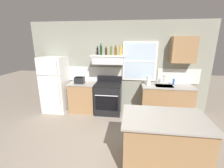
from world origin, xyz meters
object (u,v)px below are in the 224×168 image
bottle_amber_wine (116,51)px  dish_soap_bottle (174,82)px  paper_towel_roll (149,80)px  bottle_dark_green_wine (101,50)px  bottle_olive_oil_square (111,51)px  toaster (80,80)px  bottle_champagne_gold_foil (121,50)px  kitchen_island (163,141)px  refrigerator (55,84)px  bottle_balsamic_dark (98,51)px  bottle_brown_stout (106,51)px  stove_range (108,98)px

bottle_amber_wine → dish_soap_bottle: bearing=3.2°
paper_towel_roll → dish_soap_bottle: 0.72m
bottle_dark_green_wine → dish_soap_bottle: size_ratio=1.79×
bottle_olive_oil_square → bottle_amber_wine: bottle_amber_wine is taller
toaster → bottle_champagne_gold_foil: bottle_champagne_gold_foil is taller
bottle_olive_oil_square → bottle_amber_wine: (0.13, -0.06, 0.00)m
bottle_amber_wine → kitchen_island: bearing=-62.0°
refrigerator → bottle_balsamic_dark: (1.32, 0.18, 1.01)m
toaster → bottle_olive_oil_square: (0.94, 0.14, 0.85)m
refrigerator → bottle_brown_stout: bearing=3.5°
stove_range → bottle_balsamic_dark: bearing=154.9°
kitchen_island → bottle_brown_stout: bearing=123.6°
toaster → bottle_balsamic_dark: bearing=19.7°
bottle_amber_wine → dish_soap_bottle: (1.67, 0.09, -0.86)m
bottle_champagne_gold_foil → kitchen_island: bearing=-65.2°
bottle_brown_stout → kitchen_island: (1.31, -1.97, -1.39)m
toaster → bottle_balsamic_dark: size_ratio=1.19×
stove_range → bottle_amber_wine: 1.41m
bottle_brown_stout → stove_range: bearing=-48.1°
bottle_olive_oil_square → paper_towel_roll: (1.09, -0.06, -0.81)m
kitchen_island → bottle_balsamic_dark: bearing=127.5°
bottle_olive_oil_square → bottle_champagne_gold_foil: 0.28m
bottle_dark_green_wine → bottle_olive_oil_square: (0.28, 0.05, -0.02)m
toaster → bottle_brown_stout: bottle_brown_stout is taller
stove_range → bottle_champagne_gold_foil: bottle_champagne_gold_foil is taller
refrigerator → bottle_balsamic_dark: 1.67m
paper_towel_roll → dish_soap_bottle: size_ratio=1.50×
refrigerator → bottle_champagne_gold_foil: (2.00, 0.07, 1.03)m
bottle_dark_green_wine → bottle_champagne_gold_foil: bottle_dark_green_wine is taller
refrigerator → toaster: 0.80m
stove_range → bottle_balsamic_dark: (-0.33, 0.16, 1.39)m
bottle_balsamic_dark → bottle_amber_wine: bottle_amber_wine is taller
kitchen_island → toaster: bearing=138.5°
bottle_olive_oil_square → bottle_amber_wine: size_ratio=0.99×
bottle_olive_oil_square → bottle_balsamic_dark: bearing=172.4°
bottle_balsamic_dark → bottle_amber_wine: 0.56m
bottle_champagne_gold_foil → dish_soap_bottle: (1.53, 0.09, -0.88)m
bottle_balsamic_dark → dish_soap_bottle: bottle_balsamic_dark is taller
stove_range → refrigerator: bearing=-179.2°
refrigerator → stove_range: (1.65, 0.02, -0.38)m
bottle_dark_green_wine → bottle_brown_stout: (0.14, 0.02, -0.03)m
bottle_champagne_gold_foil → dish_soap_bottle: bottle_champagne_gold_foil is taller
bottle_champagne_gold_foil → paper_towel_roll: bottle_champagne_gold_foil is taller
bottle_brown_stout → paper_towel_roll: bearing=-1.7°
bottle_brown_stout → paper_towel_roll: bottle_brown_stout is taller
bottle_brown_stout → bottle_olive_oil_square: size_ratio=0.89×
refrigerator → bottle_olive_oil_square: bearing=4.1°
dish_soap_bottle → kitchen_island: 2.20m
bottle_olive_oil_square → toaster: bearing=-171.8°
stove_range → bottle_dark_green_wine: bottle_dark_green_wine is taller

